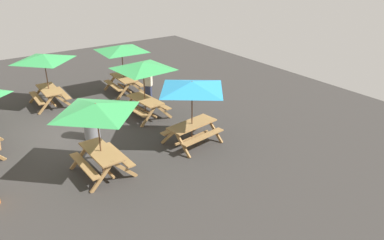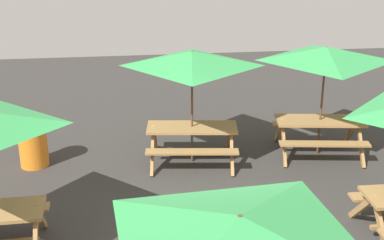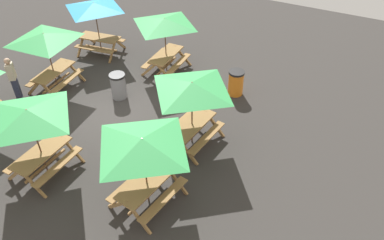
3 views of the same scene
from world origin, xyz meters
name	(u,v)px [view 2 (image 2 of 3)]	position (x,y,z in m)	size (l,w,h in m)	color
picnic_table_2	(192,67)	(-0.17, -3.12, 1.99)	(2.24, 2.24, 2.34)	olive
picnic_table_3	(325,62)	(-2.86, -3.16, 1.99)	(2.28, 2.28, 2.34)	olive
trash_bin_orange	(33,143)	(3.00, -3.34, 0.49)	(0.59, 0.59, 0.98)	orange
trash_bin_gray	(155,240)	(0.82, 0.44, 0.49)	(0.59, 0.59, 0.98)	gray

